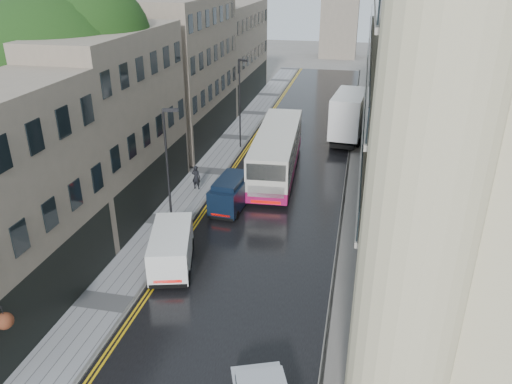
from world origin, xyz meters
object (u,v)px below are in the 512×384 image
at_px(tree_near, 61,103).
at_px(white_van, 150,266).
at_px(cream_bus, 253,168).
at_px(lamp_post_far, 240,105).
at_px(pedestrian, 196,177).
at_px(lamp_post_near, 168,177).
at_px(white_lorry, 333,121).
at_px(navy_van, 211,200).
at_px(tree_far, 152,73).

height_order(tree_near, white_van, tree_near).
relative_size(cream_bus, white_van, 2.69).
bearing_deg(lamp_post_far, pedestrian, -74.32).
relative_size(white_van, lamp_post_far, 0.62).
distance_m(cream_bus, lamp_post_near, 8.42).
relative_size(tree_near, cream_bus, 1.13).
height_order(tree_near, cream_bus, tree_near).
relative_size(white_lorry, lamp_post_near, 1.11).
bearing_deg(navy_van, cream_bus, 72.44).
height_order(cream_bus, pedestrian, cream_bus).
bearing_deg(tree_near, cream_bus, 24.21).
distance_m(tree_far, pedestrian, 12.22).
relative_size(tree_far, lamp_post_near, 1.64).
distance_m(white_lorry, lamp_post_far, 8.18).
height_order(pedestrian, lamp_post_near, lamp_post_near).
xyz_separation_m(tree_near, lamp_post_far, (7.75, 13.34, -3.11)).
relative_size(pedestrian, lamp_post_far, 0.23).
bearing_deg(white_van, lamp_post_near, 81.69).
height_order(tree_far, pedestrian, tree_far).
bearing_deg(tree_near, tree_far, 88.68).
relative_size(tree_near, white_lorry, 1.66).
xyz_separation_m(cream_bus, white_van, (-2.51, -12.01, -0.64)).
distance_m(pedestrian, lamp_post_near, 7.45).
distance_m(white_van, navy_van, 7.78).
height_order(tree_near, lamp_post_far, tree_near).
bearing_deg(cream_bus, tree_near, -159.18).
bearing_deg(navy_van, lamp_post_near, -109.11).
bearing_deg(tree_far, lamp_post_near, -64.95).
height_order(white_lorry, navy_van, white_lorry).
xyz_separation_m(tree_far, navy_van, (8.72, -12.46, -5.09)).
bearing_deg(tree_far, white_van, -68.64).
distance_m(tree_far, white_van, 22.30).
xyz_separation_m(white_lorry, lamp_post_far, (-7.65, -2.43, 1.61)).
bearing_deg(lamp_post_far, tree_far, -156.10).
relative_size(white_lorry, white_van, 1.83).
xyz_separation_m(tree_far, cream_bus, (10.41, -8.18, -4.53)).
height_order(white_lorry, pedestrian, white_lorry).
xyz_separation_m(tree_near, white_lorry, (15.40, 15.77, -4.72)).
xyz_separation_m(tree_near, pedestrian, (6.84, 4.10, -5.96)).
height_order(white_van, lamp_post_near, lamp_post_near).
height_order(white_van, navy_van, navy_van).
relative_size(tree_near, navy_van, 3.16).
height_order(pedestrian, lamp_post_far, lamp_post_far).
xyz_separation_m(white_van, lamp_post_near, (-0.56, 4.49, 2.86)).
relative_size(pedestrian, lamp_post_near, 0.23).
bearing_deg(navy_van, tree_near, -172.60).
xyz_separation_m(pedestrian, lamp_post_far, (0.91, 9.23, 2.85)).
relative_size(cream_bus, lamp_post_near, 1.62).
xyz_separation_m(cream_bus, pedestrian, (-3.88, -0.71, -0.71)).
height_order(navy_van, lamp_post_far, lamp_post_far).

